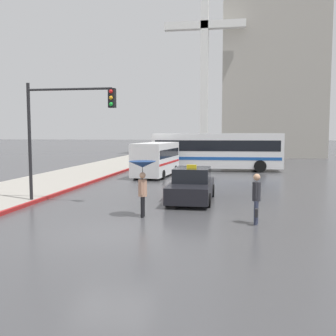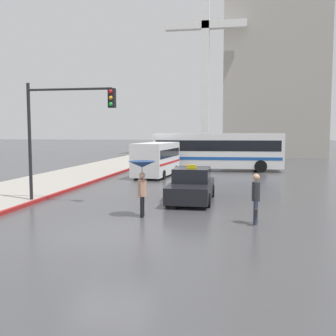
{
  "view_description": "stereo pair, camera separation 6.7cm",
  "coord_description": "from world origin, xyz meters",
  "px_view_note": "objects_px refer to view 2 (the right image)",
  "views": [
    {
      "loc": [
        3.71,
        -11.34,
        3.11
      ],
      "look_at": [
        0.54,
        7.22,
        1.4
      ],
      "focal_mm": 42.0,
      "sensor_mm": 36.0,
      "label": 1
    },
    {
      "loc": [
        3.77,
        -11.33,
        3.11
      ],
      "look_at": [
        0.54,
        7.22,
        1.4
      ],
      "focal_mm": 42.0,
      "sensor_mm": 36.0,
      "label": 2
    }
  ],
  "objects_px": {
    "traffic_light": "(64,119)",
    "monument_cross": "(205,54)",
    "ambulance_van": "(157,158)",
    "pedestrian_with_umbrella": "(142,173)",
    "taxi": "(192,186)",
    "pedestrian_man": "(256,196)",
    "city_bus": "(217,150)"
  },
  "relations": [
    {
      "from": "city_bus",
      "to": "pedestrian_man",
      "type": "bearing_deg",
      "value": -176.47
    },
    {
      "from": "monument_cross",
      "to": "taxi",
      "type": "bearing_deg",
      "value": -86.5
    },
    {
      "from": "pedestrian_man",
      "to": "monument_cross",
      "type": "bearing_deg",
      "value": -161.57
    },
    {
      "from": "traffic_light",
      "to": "monument_cross",
      "type": "relative_size",
      "value": 0.24
    },
    {
      "from": "traffic_light",
      "to": "pedestrian_man",
      "type": "bearing_deg",
      "value": -17.27
    },
    {
      "from": "ambulance_van",
      "to": "pedestrian_with_umbrella",
      "type": "height_order",
      "value": "ambulance_van"
    },
    {
      "from": "traffic_light",
      "to": "monument_cross",
      "type": "distance_m",
      "value": 33.2
    },
    {
      "from": "taxi",
      "to": "city_bus",
      "type": "relative_size",
      "value": 0.42
    },
    {
      "from": "ambulance_van",
      "to": "pedestrian_man",
      "type": "height_order",
      "value": "ambulance_van"
    },
    {
      "from": "city_bus",
      "to": "pedestrian_with_umbrella",
      "type": "relative_size",
      "value": 5.04
    },
    {
      "from": "pedestrian_with_umbrella",
      "to": "pedestrian_man",
      "type": "relative_size",
      "value": 1.2
    },
    {
      "from": "taxi",
      "to": "monument_cross",
      "type": "distance_m",
      "value": 32.38
    },
    {
      "from": "pedestrian_with_umbrella",
      "to": "monument_cross",
      "type": "distance_m",
      "value": 35.51
    },
    {
      "from": "traffic_light",
      "to": "monument_cross",
      "type": "height_order",
      "value": "monument_cross"
    },
    {
      "from": "monument_cross",
      "to": "traffic_light",
      "type": "bearing_deg",
      "value": -96.18
    },
    {
      "from": "pedestrian_with_umbrella",
      "to": "pedestrian_man",
      "type": "xyz_separation_m",
      "value": [
        4.06,
        -0.48,
        -0.65
      ]
    },
    {
      "from": "city_bus",
      "to": "ambulance_van",
      "type": "bearing_deg",
      "value": 137.57
    },
    {
      "from": "ambulance_van",
      "to": "traffic_light",
      "type": "xyz_separation_m",
      "value": [
        -1.71,
        -11.33,
        2.36
      ]
    },
    {
      "from": "city_bus",
      "to": "traffic_light",
      "type": "height_order",
      "value": "traffic_light"
    },
    {
      "from": "pedestrian_with_umbrella",
      "to": "monument_cross",
      "type": "bearing_deg",
      "value": -3.17
    },
    {
      "from": "taxi",
      "to": "ambulance_van",
      "type": "relative_size",
      "value": 0.74
    },
    {
      "from": "ambulance_van",
      "to": "pedestrian_with_umbrella",
      "type": "relative_size",
      "value": 2.87
    },
    {
      "from": "ambulance_van",
      "to": "traffic_light",
      "type": "relative_size",
      "value": 1.13
    },
    {
      "from": "city_bus",
      "to": "pedestrian_man",
      "type": "distance_m",
      "value": 18.88
    },
    {
      "from": "pedestrian_with_umbrella",
      "to": "pedestrian_man",
      "type": "height_order",
      "value": "pedestrian_with_umbrella"
    },
    {
      "from": "city_bus",
      "to": "traffic_light",
      "type": "relative_size",
      "value": 1.99
    },
    {
      "from": "pedestrian_with_umbrella",
      "to": "ambulance_van",
      "type": "bearing_deg",
      "value": 5.37
    },
    {
      "from": "ambulance_van",
      "to": "monument_cross",
      "type": "relative_size",
      "value": 0.27
    },
    {
      "from": "monument_cross",
      "to": "city_bus",
      "type": "bearing_deg",
      "value": -81.65
    },
    {
      "from": "taxi",
      "to": "traffic_light",
      "type": "distance_m",
      "value": 6.32
    },
    {
      "from": "city_bus",
      "to": "monument_cross",
      "type": "distance_m",
      "value": 19.05
    },
    {
      "from": "monument_cross",
      "to": "pedestrian_man",
      "type": "bearing_deg",
      "value": -82.53
    }
  ]
}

